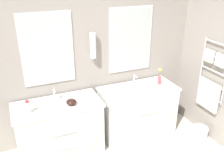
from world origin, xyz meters
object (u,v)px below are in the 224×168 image
at_px(flower_vase, 159,78).
at_px(amenity_bowl, 71,102).
at_px(vanity_left, 60,130).
at_px(toiletry_bottle, 28,108).
at_px(vanity_right, 138,112).
at_px(waste_bin, 199,133).

bearing_deg(flower_vase, amenity_bowl, -176.14).
xyz_separation_m(vanity_left, toiletry_bottle, (-0.37, -0.06, 0.48)).
height_order(vanity_right, flower_vase, flower_vase).
bearing_deg(amenity_bowl, vanity_left, 162.40).
bearing_deg(waste_bin, vanity_left, 165.29).
distance_m(flower_vase, waste_bin, 1.07).
distance_m(toiletry_bottle, waste_bin, 2.58).
bearing_deg(waste_bin, flower_vase, 126.80).
xyz_separation_m(vanity_left, amenity_bowl, (0.18, -0.06, 0.43)).
height_order(amenity_bowl, flower_vase, flower_vase).
xyz_separation_m(amenity_bowl, waste_bin, (1.87, -0.48, -0.72)).
bearing_deg(flower_vase, toiletry_bottle, -177.16).
relative_size(amenity_bowl, waste_bin, 0.56).
bearing_deg(waste_bin, toiletry_bottle, 168.79).
bearing_deg(flower_vase, vanity_left, -178.55).
xyz_separation_m(toiletry_bottle, waste_bin, (2.42, -0.48, -0.76)).
height_order(vanity_right, amenity_bowl, amenity_bowl).
xyz_separation_m(vanity_left, vanity_right, (1.25, 0.00, 0.00)).
relative_size(flower_vase, waste_bin, 1.09).
height_order(toiletry_bottle, amenity_bowl, toiletry_bottle).
bearing_deg(vanity_left, amenity_bowl, -17.60).
relative_size(vanity_right, flower_vase, 4.39).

